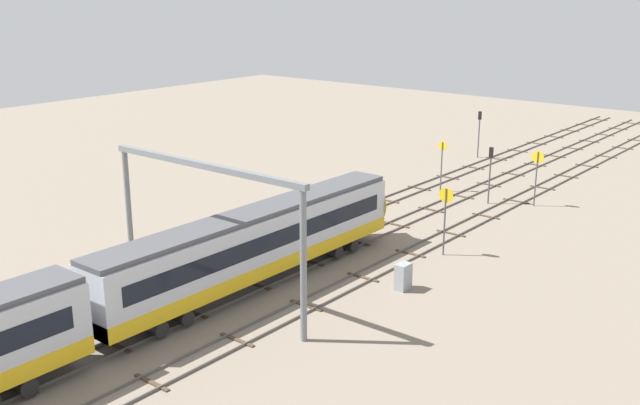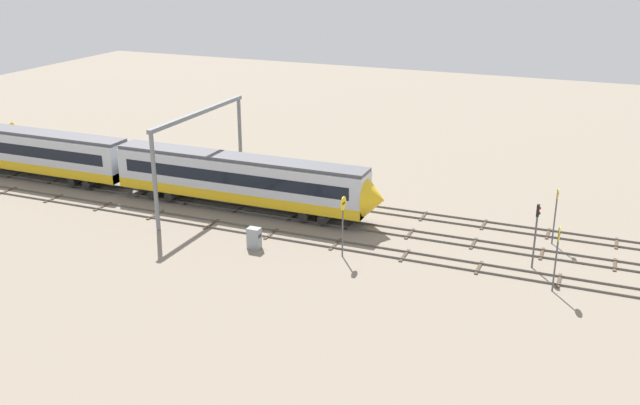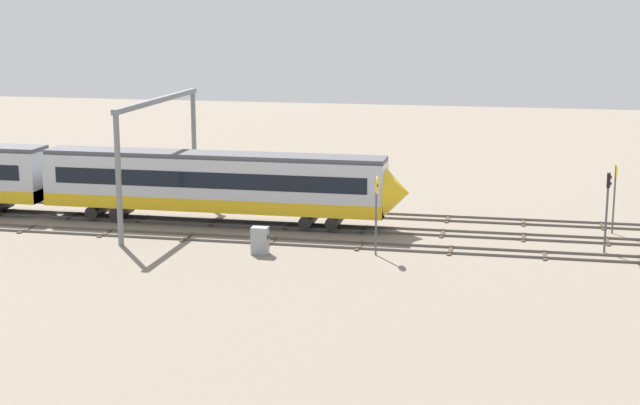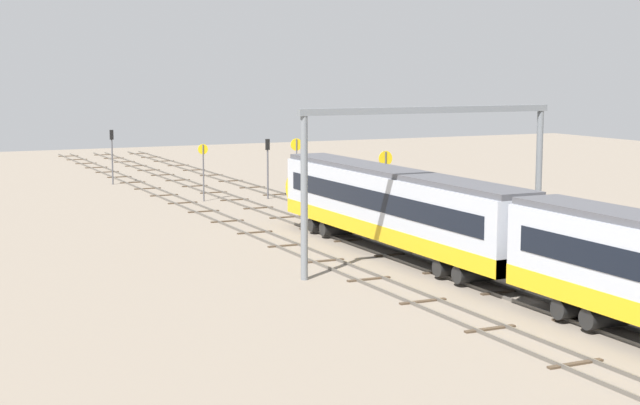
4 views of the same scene
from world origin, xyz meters
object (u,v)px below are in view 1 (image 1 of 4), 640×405
(overhead_gantry, at_px, (206,203))
(speed_sign_distant_end, at_px, (445,210))
(speed_sign_near_foreground, at_px, (537,169))
(signal_light_trackside_approach, at_px, (490,167))
(relay_cabinet, at_px, (403,277))
(signal_light_trackside_departure, at_px, (479,128))
(speed_sign_far_trackside, at_px, (442,159))

(overhead_gantry, bearing_deg, speed_sign_distant_end, -21.54)
(speed_sign_near_foreground, relative_size, signal_light_trackside_approach, 0.97)
(speed_sign_near_foreground, bearing_deg, relay_cabinet, -176.79)
(overhead_gantry, relative_size, signal_light_trackside_departure, 2.97)
(signal_light_trackside_approach, bearing_deg, relay_cabinet, -167.31)
(speed_sign_distant_end, distance_m, relay_cabinet, 7.50)
(overhead_gantry, height_order, speed_sign_near_foreground, overhead_gantry)
(speed_sign_distant_end, distance_m, signal_light_trackside_departure, 32.06)
(relay_cabinet, bearing_deg, signal_light_trackside_departure, 20.86)
(speed_sign_far_trackside, height_order, signal_light_trackside_approach, signal_light_trackside_approach)
(speed_sign_near_foreground, bearing_deg, speed_sign_distant_end, -179.67)
(overhead_gantry, relative_size, speed_sign_distant_end, 3.10)
(speed_sign_near_foreground, relative_size, relay_cabinet, 2.84)
(overhead_gantry, distance_m, speed_sign_far_trackside, 31.06)
(speed_sign_distant_end, xyz_separation_m, relay_cabinet, (-6.99, -1.17, -2.45))
(speed_sign_near_foreground, xyz_separation_m, signal_light_trackside_approach, (-1.80, 3.40, -0.01))
(overhead_gantry, relative_size, speed_sign_near_foreground, 3.15)
(speed_sign_near_foreground, distance_m, signal_light_trackside_approach, 3.85)
(signal_light_trackside_departure, bearing_deg, overhead_gantry, -172.11)
(signal_light_trackside_departure, bearing_deg, speed_sign_distant_end, -156.65)
(speed_sign_near_foreground, height_order, signal_light_trackside_approach, signal_light_trackside_approach)
(speed_sign_far_trackside, height_order, speed_sign_distant_end, speed_sign_distant_end)
(overhead_gantry, xyz_separation_m, signal_light_trackside_departure, (45.61, 6.32, -3.00))
(speed_sign_near_foreground, xyz_separation_m, speed_sign_far_trackside, (-0.89, 8.66, -0.25))
(relay_cabinet, bearing_deg, speed_sign_near_foreground, 3.21)
(speed_sign_near_foreground, relative_size, speed_sign_far_trackside, 1.03)
(speed_sign_near_foreground, xyz_separation_m, speed_sign_distant_end, (-15.51, -0.09, 0.07))
(speed_sign_near_foreground, distance_m, speed_sign_distant_end, 15.51)
(speed_sign_near_foreground, height_order, signal_light_trackside_departure, signal_light_trackside_departure)
(speed_sign_far_trackside, height_order, relay_cabinet, speed_sign_far_trackside)
(relay_cabinet, bearing_deg, signal_light_trackside_approach, 12.69)
(overhead_gantry, distance_m, speed_sign_near_foreground, 32.45)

